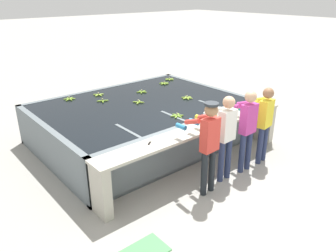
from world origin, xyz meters
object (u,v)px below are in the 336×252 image
(banana_bunch_floating_5, at_px, (138,102))
(knife_0, at_px, (151,141))
(worker_1, at_px, (225,131))
(banana_bunch_floating_2, at_px, (98,95))
(worker_3, at_px, (263,119))
(banana_bunch_floating_8, at_px, (177,116))
(banana_bunch_floating_4, at_px, (142,92))
(worker_2, at_px, (246,124))
(banana_bunch_floating_1, at_px, (187,98))
(banana_bunch_floating_3, at_px, (169,79))
(banana_bunch_floating_0, at_px, (103,101))
(banana_bunch_floating_7, at_px, (164,83))
(banana_bunch_floating_6, at_px, (69,99))
(worker_0, at_px, (208,140))

(banana_bunch_floating_5, height_order, knife_0, banana_bunch_floating_5)
(worker_1, distance_m, banana_bunch_floating_2, 3.53)
(worker_3, xyz_separation_m, banana_bunch_floating_8, (-1.17, 1.23, -0.00))
(banana_bunch_floating_4, bearing_deg, worker_2, -86.56)
(banana_bunch_floating_1, relative_size, banana_bunch_floating_3, 1.00)
(worker_2, bearing_deg, banana_bunch_floating_8, 117.13)
(worker_3, bearing_deg, knife_0, 164.81)
(banana_bunch_floating_0, distance_m, banana_bunch_floating_7, 2.04)
(worker_2, bearing_deg, banana_bunch_floating_4, 93.44)
(banana_bunch_floating_1, relative_size, banana_bunch_floating_8, 1.00)
(worker_2, distance_m, banana_bunch_floating_5, 2.54)
(worker_1, distance_m, banana_bunch_floating_1, 2.11)
(worker_1, bearing_deg, banana_bunch_floating_1, 65.17)
(banana_bunch_floating_0, distance_m, banana_bunch_floating_6, 0.81)
(banana_bunch_floating_3, distance_m, knife_0, 4.12)
(worker_1, bearing_deg, banana_bunch_floating_2, 99.35)
(banana_bunch_floating_0, bearing_deg, banana_bunch_floating_5, -47.26)
(worker_2, distance_m, banana_bunch_floating_8, 1.38)
(worker_0, xyz_separation_m, banana_bunch_floating_2, (-0.02, 3.59, -0.07))
(banana_bunch_floating_2, bearing_deg, banana_bunch_floating_1, -47.04)
(banana_bunch_floating_0, height_order, banana_bunch_floating_8, same)
(banana_bunch_floating_0, bearing_deg, worker_0, -86.65)
(worker_2, xyz_separation_m, banana_bunch_floating_0, (-1.28, 3.05, -0.03))
(banana_bunch_floating_6, distance_m, banana_bunch_floating_8, 2.71)
(banana_bunch_floating_2, xyz_separation_m, banana_bunch_floating_6, (-0.68, 0.14, -0.00))
(worker_2, relative_size, banana_bunch_floating_8, 5.73)
(banana_bunch_floating_1, relative_size, banana_bunch_floating_2, 1.03)
(worker_0, distance_m, knife_0, 0.96)
(banana_bunch_floating_4, bearing_deg, banana_bunch_floating_1, -64.44)
(banana_bunch_floating_5, bearing_deg, banana_bunch_floating_4, 48.52)
(worker_2, height_order, banana_bunch_floating_3, worker_2)
(worker_3, bearing_deg, banana_bunch_floating_2, 115.32)
(banana_bunch_floating_6, xyz_separation_m, banana_bunch_floating_7, (2.55, -0.38, -0.00))
(worker_2, height_order, banana_bunch_floating_4, worker_2)
(banana_bunch_floating_3, height_order, banana_bunch_floating_4, same)
(banana_bunch_floating_6, relative_size, banana_bunch_floating_7, 1.00)
(banana_bunch_floating_0, bearing_deg, banana_bunch_floating_8, -70.23)
(worker_2, height_order, banana_bunch_floating_1, worker_2)
(banana_bunch_floating_8, bearing_deg, worker_0, -110.12)
(worker_0, relative_size, banana_bunch_floating_3, 5.81)
(worker_3, distance_m, banana_bunch_floating_2, 3.90)
(banana_bunch_floating_3, distance_m, banana_bunch_floating_4, 1.42)
(worker_1, distance_m, banana_bunch_floating_5, 2.40)
(banana_bunch_floating_1, bearing_deg, banana_bunch_floating_0, 146.03)
(worker_2, bearing_deg, banana_bunch_floating_1, 80.28)
(worker_2, height_order, banana_bunch_floating_8, worker_2)
(worker_3, xyz_separation_m, banana_bunch_floating_7, (0.20, 3.29, -0.00))
(worker_0, distance_m, worker_1, 0.56)
(worker_0, relative_size, worker_3, 1.05)
(banana_bunch_floating_1, bearing_deg, banana_bunch_floating_3, 62.75)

